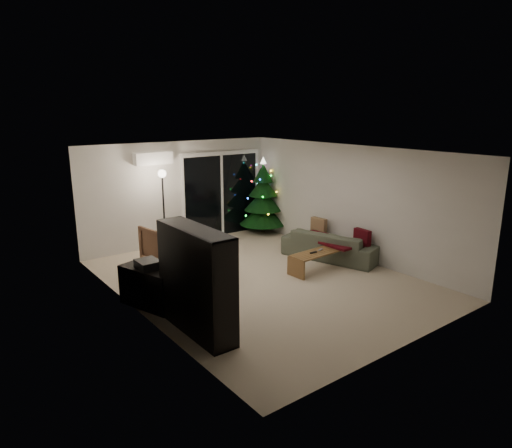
{
  "coord_description": "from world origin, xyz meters",
  "views": [
    {
      "loc": [
        -5.15,
        -6.61,
        3.25
      ],
      "look_at": [
        0.1,
        0.3,
        1.05
      ],
      "focal_mm": 32.0,
      "sensor_mm": 36.0,
      "label": 1
    }
  ],
  "objects_px": {
    "media_cabinet": "(149,287)",
    "bookshelf": "(184,284)",
    "sofa": "(331,245)",
    "coffee_table": "(318,261)",
    "armchair": "(170,245)",
    "christmas_tree": "(263,195)"
  },
  "relations": [
    {
      "from": "christmas_tree",
      "to": "bookshelf",
      "type": "bearing_deg",
      "value": -139.15
    },
    {
      "from": "bookshelf",
      "to": "coffee_table",
      "type": "bearing_deg",
      "value": 11.93
    },
    {
      "from": "bookshelf",
      "to": "media_cabinet",
      "type": "distance_m",
      "value": 1.34
    },
    {
      "from": "coffee_table",
      "to": "christmas_tree",
      "type": "height_order",
      "value": "christmas_tree"
    },
    {
      "from": "armchair",
      "to": "sofa",
      "type": "bearing_deg",
      "value": 140.43
    },
    {
      "from": "armchair",
      "to": "christmas_tree",
      "type": "relative_size",
      "value": 0.48
    },
    {
      "from": "sofa",
      "to": "coffee_table",
      "type": "height_order",
      "value": "sofa"
    },
    {
      "from": "armchair",
      "to": "christmas_tree",
      "type": "distance_m",
      "value": 3.39
    },
    {
      "from": "sofa",
      "to": "christmas_tree",
      "type": "relative_size",
      "value": 1.05
    },
    {
      "from": "coffee_table",
      "to": "media_cabinet",
      "type": "bearing_deg",
      "value": 169.29
    },
    {
      "from": "media_cabinet",
      "to": "armchair",
      "type": "bearing_deg",
      "value": 35.91
    },
    {
      "from": "media_cabinet",
      "to": "bookshelf",
      "type": "bearing_deg",
      "value": -107.76
    },
    {
      "from": "media_cabinet",
      "to": "coffee_table",
      "type": "xyz_separation_m",
      "value": [
        3.5,
        -0.47,
        -0.13
      ]
    },
    {
      "from": "bookshelf",
      "to": "christmas_tree",
      "type": "height_order",
      "value": "christmas_tree"
    },
    {
      "from": "bookshelf",
      "to": "christmas_tree",
      "type": "bearing_deg",
      "value": 40.26
    },
    {
      "from": "bookshelf",
      "to": "media_cabinet",
      "type": "bearing_deg",
      "value": 89.41
    },
    {
      "from": "bookshelf",
      "to": "sofa",
      "type": "bearing_deg",
      "value": 14.84
    },
    {
      "from": "armchair",
      "to": "media_cabinet",
      "type": "bearing_deg",
      "value": 44.59
    },
    {
      "from": "sofa",
      "to": "coffee_table",
      "type": "distance_m",
      "value": 0.9
    },
    {
      "from": "media_cabinet",
      "to": "coffee_table",
      "type": "distance_m",
      "value": 3.54
    },
    {
      "from": "sofa",
      "to": "christmas_tree",
      "type": "height_order",
      "value": "christmas_tree"
    },
    {
      "from": "armchair",
      "to": "christmas_tree",
      "type": "height_order",
      "value": "christmas_tree"
    }
  ]
}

